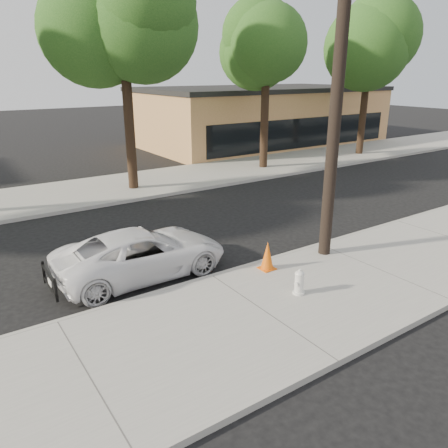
{
  "coord_description": "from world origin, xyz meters",
  "views": [
    {
      "loc": [
        -5.62,
        -10.97,
        5.26
      ],
      "look_at": [
        1.22,
        -0.88,
        1.0
      ],
      "focal_mm": 35.0,
      "sensor_mm": 36.0,
      "label": 1
    }
  ],
  "objects_px": {
    "police_cruiser": "(142,253)",
    "traffic_cone": "(267,256)",
    "fire_hydrant": "(299,283)",
    "utility_pole": "(337,94)"
  },
  "relations": [
    {
      "from": "utility_pole",
      "to": "police_cruiser",
      "type": "height_order",
      "value": "utility_pole"
    },
    {
      "from": "utility_pole",
      "to": "fire_hydrant",
      "type": "xyz_separation_m",
      "value": [
        -2.39,
        -1.44,
        -4.25
      ]
    },
    {
      "from": "police_cruiser",
      "to": "traffic_cone",
      "type": "height_order",
      "value": "police_cruiser"
    },
    {
      "from": "fire_hydrant",
      "to": "utility_pole",
      "type": "bearing_deg",
      "value": 14.6
    },
    {
      "from": "traffic_cone",
      "to": "fire_hydrant",
      "type": "bearing_deg",
      "value": -99.78
    },
    {
      "from": "fire_hydrant",
      "to": "traffic_cone",
      "type": "relative_size",
      "value": 0.77
    },
    {
      "from": "police_cruiser",
      "to": "traffic_cone",
      "type": "distance_m",
      "value": 3.4
    },
    {
      "from": "utility_pole",
      "to": "traffic_cone",
      "type": "bearing_deg",
      "value": 177.56
    },
    {
      "from": "traffic_cone",
      "to": "police_cruiser",
      "type": "bearing_deg",
      "value": 147.1
    },
    {
      "from": "police_cruiser",
      "to": "fire_hydrant",
      "type": "height_order",
      "value": "police_cruiser"
    }
  ]
}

